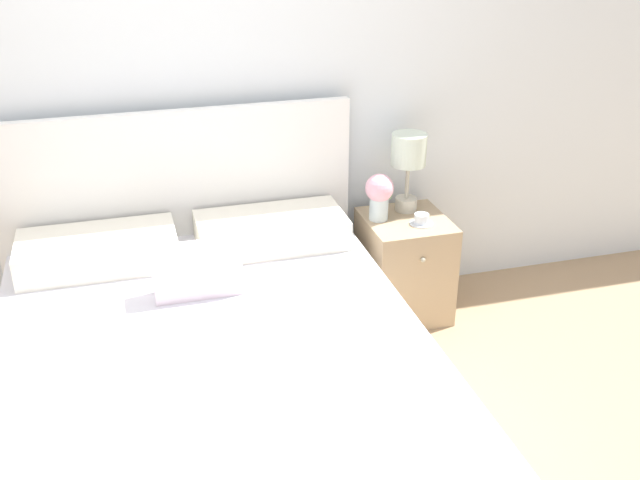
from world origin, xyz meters
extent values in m
plane|color=tan|center=(0.00, 0.00, 0.00)|extent=(12.00, 12.00, 0.00)
cube|color=white|center=(0.00, 0.07, 1.30)|extent=(8.00, 0.06, 2.60)
cube|color=white|center=(0.00, -1.04, 0.14)|extent=(1.64, 2.08, 0.29)
cube|color=white|center=(0.00, -1.04, 0.39)|extent=(1.61, 2.03, 0.21)
cube|color=white|center=(0.00, -0.03, 0.55)|extent=(1.67, 0.05, 1.11)
cube|color=white|center=(-0.39, -0.25, 0.56)|extent=(0.69, 0.36, 0.14)
cube|color=white|center=(0.39, -0.25, 0.56)|extent=(0.69, 0.36, 0.14)
cube|color=white|center=(0.00, -0.63, 0.60)|extent=(0.36, 0.13, 0.22)
cube|color=tan|center=(1.08, -0.24, 0.26)|extent=(0.41, 0.43, 0.53)
sphere|color=#B2AD93|center=(1.08, -0.46, 0.41)|extent=(0.02, 0.02, 0.02)
cylinder|color=beige|center=(1.12, -0.13, 0.56)|extent=(0.11, 0.11, 0.07)
cylinder|color=#B7B29E|center=(1.12, -0.13, 0.68)|extent=(0.02, 0.02, 0.18)
cylinder|color=silver|center=(1.12, -0.13, 0.85)|extent=(0.17, 0.17, 0.16)
cylinder|color=silver|center=(0.95, -0.20, 0.58)|extent=(0.09, 0.09, 0.11)
sphere|color=#EFB2C6|center=(0.95, -0.20, 0.69)|extent=(0.14, 0.14, 0.14)
sphere|color=#609356|center=(0.98, -0.20, 0.66)|extent=(0.06, 0.06, 0.06)
cylinder|color=white|center=(1.13, -0.31, 0.53)|extent=(0.12, 0.12, 0.01)
cylinder|color=white|center=(1.13, -0.31, 0.56)|extent=(0.07, 0.07, 0.05)
camera|label=1|loc=(-0.25, -3.38, 2.04)|focal=42.00mm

